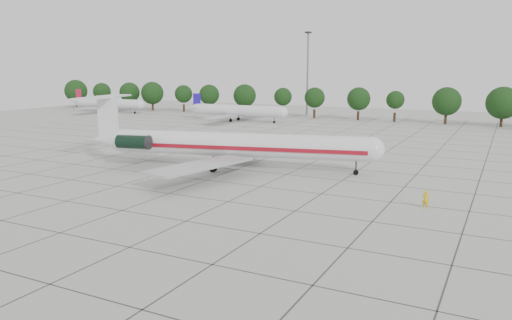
{
  "coord_description": "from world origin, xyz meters",
  "views": [
    {
      "loc": [
        27.03,
        -53.89,
        14.47
      ],
      "look_at": [
        -0.17,
        -0.9,
        3.5
      ],
      "focal_mm": 35.0,
      "sensor_mm": 36.0,
      "label": 1
    }
  ],
  "objects_px": {
    "ground_crew": "(426,199)",
    "bg_airliner_b": "(237,111)",
    "floodlight_mast": "(308,69)",
    "bg_airliner_a": "(108,103)",
    "main_airliner": "(223,144)"
  },
  "relations": [
    {
      "from": "floodlight_mast",
      "to": "main_airliner",
      "type": "bearing_deg",
      "value": -76.63
    },
    {
      "from": "bg_airliner_b",
      "to": "floodlight_mast",
      "type": "xyz_separation_m",
      "value": [
        10.74,
        25.37,
        11.37
      ]
    },
    {
      "from": "ground_crew",
      "to": "floodlight_mast",
      "type": "xyz_separation_m",
      "value": [
        -49.76,
        92.85,
        13.29
      ]
    },
    {
      "from": "bg_airliner_b",
      "to": "bg_airliner_a",
      "type": "bearing_deg",
      "value": 173.76
    },
    {
      "from": "main_airliner",
      "to": "bg_airliner_a",
      "type": "distance_m",
      "value": 105.73
    },
    {
      "from": "ground_crew",
      "to": "bg_airliner_b",
      "type": "xyz_separation_m",
      "value": [
        -60.5,
        67.48,
        1.92
      ]
    },
    {
      "from": "bg_airliner_b",
      "to": "ground_crew",
      "type": "bearing_deg",
      "value": -48.12
    },
    {
      "from": "main_airliner",
      "to": "floodlight_mast",
      "type": "xyz_separation_m",
      "value": [
        -20.04,
        84.35,
        10.61
      ]
    },
    {
      "from": "main_airliner",
      "to": "bg_airliner_b",
      "type": "relative_size",
      "value": 1.55
    },
    {
      "from": "floodlight_mast",
      "to": "bg_airliner_b",
      "type": "bearing_deg",
      "value": -112.94
    },
    {
      "from": "main_airliner",
      "to": "bg_airliner_a",
      "type": "height_order",
      "value": "main_airliner"
    },
    {
      "from": "main_airliner",
      "to": "bg_airliner_a",
      "type": "xyz_separation_m",
      "value": [
        -83.58,
        64.75,
        -0.76
      ]
    },
    {
      "from": "ground_crew",
      "to": "bg_airliner_b",
      "type": "bearing_deg",
      "value": -44.02
    },
    {
      "from": "ground_crew",
      "to": "bg_airliner_a",
      "type": "relative_size",
      "value": 0.07
    },
    {
      "from": "ground_crew",
      "to": "bg_airliner_a",
      "type": "distance_m",
      "value": 134.93
    }
  ]
}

